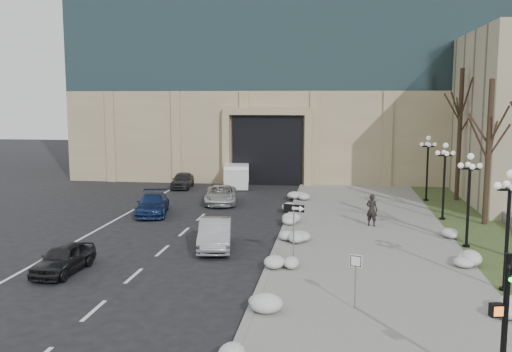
# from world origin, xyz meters

# --- Properties ---
(ground) EXTENTS (160.00, 160.00, 0.00)m
(ground) POSITION_xyz_m (0.00, 0.00, 0.00)
(ground) COLOR black
(ground) RESTS_ON ground
(sidewalk) EXTENTS (9.00, 40.00, 0.12)m
(sidewalk) POSITION_xyz_m (3.50, 14.00, 0.06)
(sidewalk) COLOR gray
(sidewalk) RESTS_ON ground
(curb) EXTENTS (0.30, 40.00, 0.14)m
(curb) POSITION_xyz_m (-1.00, 14.00, 0.07)
(curb) COLOR gray
(curb) RESTS_ON ground
(grass_strip) EXTENTS (4.00, 40.00, 0.10)m
(grass_strip) POSITION_xyz_m (10.00, 14.00, 0.05)
(grass_strip) COLOR #394723
(grass_strip) RESTS_ON ground
(car_a) EXTENTS (1.67, 3.75, 1.25)m
(car_a) POSITION_xyz_m (-9.61, 6.03, 0.63)
(car_a) COLOR black
(car_a) RESTS_ON ground
(car_b) EXTENTS (2.28, 4.65, 1.47)m
(car_b) POSITION_xyz_m (-4.03, 10.78, 0.73)
(car_b) COLOR #A4A7AC
(car_b) RESTS_ON ground
(car_c) EXTENTS (2.85, 4.95, 1.35)m
(car_c) POSITION_xyz_m (-9.77, 18.45, 0.68)
(car_c) COLOR navy
(car_c) RESTS_ON ground
(car_d) EXTENTS (2.85, 4.90, 1.28)m
(car_d) POSITION_xyz_m (-6.17, 22.70, 0.64)
(car_d) COLOR silver
(car_d) RESTS_ON ground
(car_e) EXTENTS (1.87, 3.97, 1.31)m
(car_e) POSITION_xyz_m (-10.77, 29.25, 0.66)
(car_e) COLOR #2E2E33
(car_e) RESTS_ON ground
(pedestrian) EXTENTS (0.81, 0.69, 1.87)m
(pedestrian) POSITION_xyz_m (3.91, 16.48, 1.05)
(pedestrian) COLOR black
(pedestrian) RESTS_ON sidewalk
(box_truck) EXTENTS (2.90, 6.11, 1.86)m
(box_truck) POSITION_xyz_m (-6.52, 31.06, 0.90)
(box_truck) COLOR silver
(box_truck) RESTS_ON ground
(one_way_sign) EXTENTS (1.01, 0.46, 2.73)m
(one_way_sign) POSITION_xyz_m (0.17, 8.57, 2.26)
(one_way_sign) COLOR slate
(one_way_sign) RESTS_ON ground
(keep_sign) EXTENTS (0.43, 0.16, 2.05)m
(keep_sign) POSITION_xyz_m (2.57, 3.20, 1.50)
(keep_sign) COLOR slate
(keep_sign) RESTS_ON ground
(traffic_signal) EXTENTS (0.64, 0.85, 3.73)m
(traffic_signal) POSITION_xyz_m (5.93, -2.27, 1.85)
(traffic_signal) COLOR black
(traffic_signal) RESTS_ON ground
(snow_clump_b) EXTENTS (1.10, 1.60, 0.36)m
(snow_clump_b) POSITION_xyz_m (-0.44, 2.50, 0.30)
(snow_clump_b) COLOR silver
(snow_clump_b) RESTS_ON sidewalk
(snow_clump_c) EXTENTS (1.10, 1.60, 0.36)m
(snow_clump_c) POSITION_xyz_m (-0.34, 7.25, 0.30)
(snow_clump_c) COLOR silver
(snow_clump_c) RESTS_ON sidewalk
(snow_clump_d) EXTENTS (1.10, 1.60, 0.36)m
(snow_clump_d) POSITION_xyz_m (-0.32, 12.03, 0.30)
(snow_clump_d) COLOR silver
(snow_clump_d) RESTS_ON sidewalk
(snow_clump_e) EXTENTS (1.10, 1.60, 0.36)m
(snow_clump_e) POSITION_xyz_m (-0.49, 16.31, 0.30)
(snow_clump_e) COLOR silver
(snow_clump_e) RESTS_ON sidewalk
(snow_clump_f) EXTENTS (1.10, 1.60, 0.36)m
(snow_clump_f) POSITION_xyz_m (-0.79, 20.55, 0.30)
(snow_clump_f) COLOR silver
(snow_clump_f) RESTS_ON sidewalk
(snow_clump_g) EXTENTS (1.10, 1.60, 0.36)m
(snow_clump_g) POSITION_xyz_m (-0.76, 24.56, 0.30)
(snow_clump_g) COLOR silver
(snow_clump_g) RESTS_ON sidewalk
(snow_clump_h) EXTENTS (1.10, 1.60, 0.36)m
(snow_clump_h) POSITION_xyz_m (7.52, 3.24, 0.30)
(snow_clump_h) COLOR silver
(snow_clump_h) RESTS_ON sidewalk
(snow_clump_i) EXTENTS (1.10, 1.60, 0.36)m
(snow_clump_i) POSITION_xyz_m (7.70, 9.30, 0.30)
(snow_clump_i) COLOR silver
(snow_clump_i) RESTS_ON sidewalk
(snow_clump_j) EXTENTS (1.10, 1.60, 0.36)m
(snow_clump_j) POSITION_xyz_m (7.82, 14.66, 0.30)
(snow_clump_j) COLOR silver
(snow_clump_j) RESTS_ON sidewalk
(lamppost_a) EXTENTS (1.18, 1.18, 4.76)m
(lamppost_a) POSITION_xyz_m (8.30, 6.00, 3.07)
(lamppost_a) COLOR black
(lamppost_a) RESTS_ON ground
(lamppost_b) EXTENTS (1.18, 1.18, 4.76)m
(lamppost_b) POSITION_xyz_m (8.30, 12.50, 3.07)
(lamppost_b) COLOR black
(lamppost_b) RESTS_ON ground
(lamppost_c) EXTENTS (1.18, 1.18, 4.76)m
(lamppost_c) POSITION_xyz_m (8.30, 19.00, 3.07)
(lamppost_c) COLOR black
(lamppost_c) RESTS_ON ground
(lamppost_d) EXTENTS (1.18, 1.18, 4.76)m
(lamppost_d) POSITION_xyz_m (8.30, 25.50, 3.07)
(lamppost_d) COLOR black
(lamppost_d) RESTS_ON ground
(tree_mid) EXTENTS (3.20, 3.20, 8.50)m
(tree_mid) POSITION_xyz_m (10.50, 18.00, 5.50)
(tree_mid) COLOR black
(tree_mid) RESTS_ON ground
(tree_far) EXTENTS (3.20, 3.20, 9.50)m
(tree_far) POSITION_xyz_m (10.50, 26.00, 6.15)
(tree_far) COLOR black
(tree_far) RESTS_ON ground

